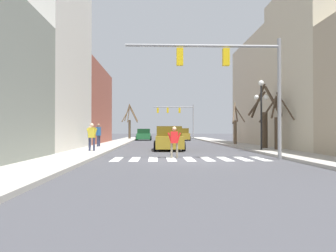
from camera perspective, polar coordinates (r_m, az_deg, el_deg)
name	(u,v)px	position (r m, az deg, el deg)	size (l,w,h in m)	color
ground_plane	(191,160)	(15.68, 3.99, -6.00)	(240.00, 240.00, 0.00)	#424247
sidewalk_left	(65,159)	(16.17, -17.49, -5.54)	(2.51, 90.00, 0.15)	#ADA89E
sidewalk_right	(313,158)	(17.32, 23.97, -5.19)	(2.51, 90.00, 0.15)	#ADA89E
building_row_left	(44,84)	(26.78, -20.76, 6.78)	(6.00, 31.29, 12.69)	gray
building_row_right	(312,84)	(27.32, 23.81, 6.77)	(6.00, 27.97, 11.39)	tan
crosswalk_stripes	(189,159)	(16.44, 3.71, -5.75)	(7.65, 2.60, 0.01)	white
traffic_signal_near	(233,70)	(16.58, 11.27, 9.52)	(7.66, 0.28, 5.97)	gray
traffic_signal_far	(178,113)	(53.78, 1.78, 2.19)	(6.58, 0.28, 5.65)	gray
street_lamp_right_corner	(261,101)	(22.63, 15.93, 4.24)	(0.95, 0.36, 4.60)	black
car_parked_right_far	(169,139)	(23.80, 0.12, -2.27)	(2.17, 4.76, 1.72)	#A38423
car_parked_left_mid	(144,135)	(47.28, -4.23, -1.55)	(2.18, 4.54, 1.65)	#236B38
car_parked_left_far	(182,135)	(46.34, 2.45, -1.53)	(2.11, 4.56, 1.72)	#A38423
pedestrian_waiting_at_curb	(174,139)	(16.91, 1.10, -2.36)	(0.70, 0.23, 1.62)	#7A705B
pedestrian_near_right_corner	(90,135)	(25.06, -13.47, -1.55)	(0.37, 0.64, 1.56)	#282D47
pedestrian_on_right_sidewalk	(99,133)	(26.53, -12.00, -1.19)	(0.34, 0.78, 1.82)	#282D47
pedestrian_on_left_sidewalk	(92,134)	(21.04, -13.12, -1.44)	(0.74, 0.33, 1.73)	#282D47
street_tree_left_near	(235,127)	(30.95, 11.67, -0.16)	(1.33, 1.74, 3.87)	brown
street_tree_left_mid	(265,119)	(24.79, 16.51, 1.26)	(1.73, 2.96, 4.72)	#473828
street_tree_right_near	(277,121)	(23.10, 18.40, 0.78)	(1.90, 2.78, 3.86)	#473828
street_tree_right_mid	(130,122)	(50.87, -6.66, 0.70)	(2.50, 1.74, 5.39)	brown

